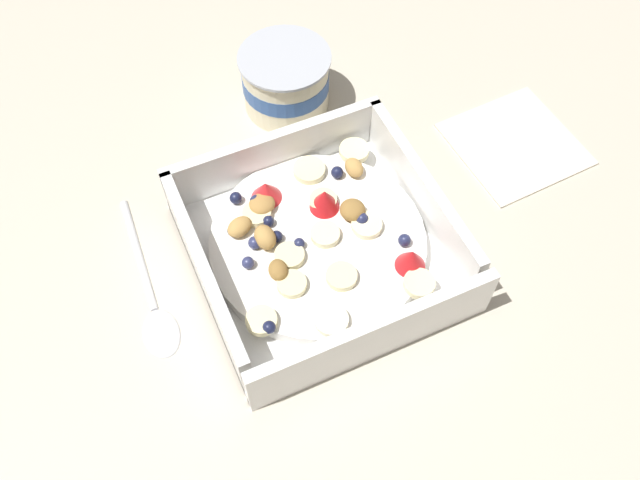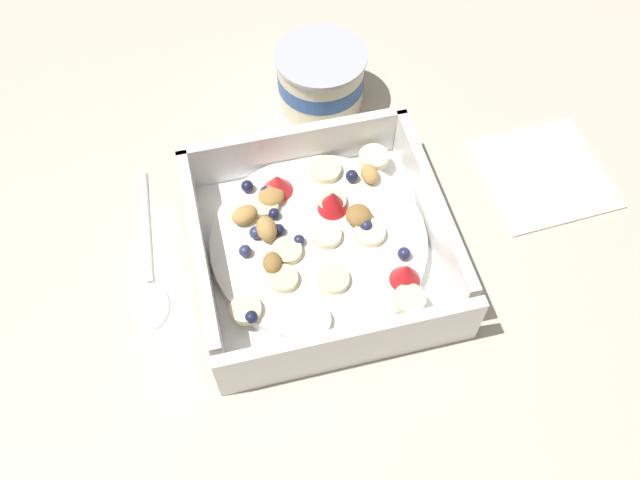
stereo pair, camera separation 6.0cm
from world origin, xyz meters
name	(u,v)px [view 2 (the right image)]	position (x,y,z in m)	size (l,w,h in m)	color
ground_plane	(300,257)	(0.00, 0.00, 0.00)	(2.40, 2.40, 0.00)	beige
fruit_bowl	(320,245)	(0.02, 0.00, 0.02)	(0.22, 0.22, 0.06)	white
spoon	(149,278)	(-0.14, 0.01, 0.00)	(0.03, 0.17, 0.01)	silver
yogurt_cup	(321,78)	(0.07, 0.19, 0.03)	(0.09, 0.09, 0.07)	beige
folded_napkin	(543,173)	(0.26, 0.04, 0.00)	(0.12, 0.12, 0.01)	silver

